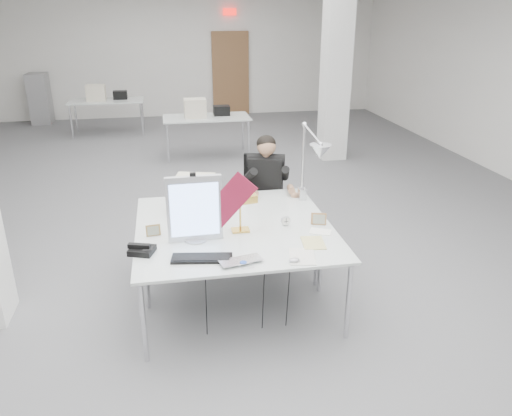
{
  "coord_description": "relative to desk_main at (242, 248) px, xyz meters",
  "views": [
    {
      "loc": [
        -0.57,
        -6.26,
        2.64
      ],
      "look_at": [
        0.22,
        -2.0,
        0.9
      ],
      "focal_mm": 35.0,
      "sensor_mm": 36.0,
      "label": 1
    }
  ],
  "objects": [
    {
      "name": "room_shell",
      "position": [
        0.04,
        2.63,
        0.95
      ],
      "size": [
        10.04,
        14.04,
        3.24
      ],
      "color": "#5B5B5E",
      "rests_on": "ground"
    },
    {
      "name": "desk_main",
      "position": [
        0.0,
        0.0,
        0.0
      ],
      "size": [
        1.8,
        0.9,
        0.02
      ],
      "primitive_type": "cube",
      "color": "silver",
      "rests_on": "room_shell"
    },
    {
      "name": "desk_second",
      "position": [
        0.0,
        0.9,
        0.0
      ],
      "size": [
        1.8,
        0.9,
        0.02
      ],
      "primitive_type": "cube",
      "color": "silver",
      "rests_on": "room_shell"
    },
    {
      "name": "bg_desk_a",
      "position": [
        0.2,
        5.5,
        0.0
      ],
      "size": [
        1.6,
        0.8,
        0.02
      ],
      "primitive_type": "cube",
      "color": "silver",
      "rests_on": "room_shell"
    },
    {
      "name": "bg_desk_b",
      "position": [
        -1.8,
        7.7,
        0.0
      ],
      "size": [
        1.6,
        0.8,
        0.02
      ],
      "primitive_type": "cube",
      "color": "silver",
      "rests_on": "room_shell"
    },
    {
      "name": "filing_cabinet",
      "position": [
        -3.5,
        9.15,
        -0.14
      ],
      "size": [
        0.45,
        0.55,
        1.2
      ],
      "primitive_type": "cube",
      "color": "gray",
      "rests_on": "room_shell"
    },
    {
      "name": "office_chair",
      "position": [
        0.52,
        1.54,
        -0.2
      ],
      "size": [
        0.67,
        0.67,
        1.08
      ],
      "primitive_type": null,
      "rotation": [
        0.0,
        0.0,
        -0.31
      ],
      "color": "black",
      "rests_on": "room_shell"
    },
    {
      "name": "seated_person",
      "position": [
        0.52,
        1.49,
        0.16
      ],
      "size": [
        0.62,
        0.7,
        0.87
      ],
      "primitive_type": null,
      "rotation": [
        0.0,
        0.0,
        -0.31
      ],
      "color": "black",
      "rests_on": "office_chair"
    },
    {
      "name": "monitor",
      "position": [
        -0.37,
        0.21,
        0.31
      ],
      "size": [
        0.48,
        0.05,
        0.59
      ],
      "primitive_type": "cube",
      "rotation": [
        0.0,
        0.0,
        0.02
      ],
      "color": "#B8B9BD",
      "rests_on": "desk_main"
    },
    {
      "name": "pennant",
      "position": [
        -0.08,
        0.17,
        0.37
      ],
      "size": [
        0.49,
        0.18,
        0.55
      ],
      "primitive_type": "cube",
      "rotation": [
        0.0,
        -0.87,
        -0.33
      ],
      "color": "maroon",
      "rests_on": "monitor"
    },
    {
      "name": "keyboard",
      "position": [
        -0.35,
        -0.17,
        0.02
      ],
      "size": [
        0.51,
        0.24,
        0.02
      ],
      "primitive_type": "cube",
      "rotation": [
        0.0,
        0.0,
        -0.16
      ],
      "color": "black",
      "rests_on": "desk_main"
    },
    {
      "name": "laptop",
      "position": [
        -0.04,
        -0.33,
        0.03
      ],
      "size": [
        0.39,
        0.29,
        0.03
      ],
      "primitive_type": "imported",
      "rotation": [
        0.0,
        0.0,
        0.23
      ],
      "color": "#AFAFB4",
      "rests_on": "desk_main"
    },
    {
      "name": "mouse",
      "position": [
        0.37,
        -0.35,
        0.03
      ],
      "size": [
        0.1,
        0.07,
        0.04
      ],
      "primitive_type": "ellipsoid",
      "rotation": [
        0.0,
        0.0,
        -0.18
      ],
      "color": "#A5A4A9",
      "rests_on": "desk_main"
    },
    {
      "name": "bankers_lamp",
      "position": [
        0.04,
        0.33,
        0.17
      ],
      "size": [
        0.3,
        0.16,
        0.32
      ],
      "primitive_type": null,
      "rotation": [
        0.0,
        0.0,
        0.18
      ],
      "color": "gold",
      "rests_on": "desk_main"
    },
    {
      "name": "desk_phone",
      "position": [
        -0.83,
        0.04,
        0.04
      ],
      "size": [
        0.24,
        0.23,
        0.05
      ],
      "primitive_type": "cube",
      "rotation": [
        0.0,
        0.0,
        -0.36
      ],
      "color": "black",
      "rests_on": "desk_main"
    },
    {
      "name": "picture_frame_left",
      "position": [
        -0.74,
        0.37,
        0.06
      ],
      "size": [
        0.13,
        0.05,
        0.1
      ],
      "primitive_type": "cube",
      "rotation": [
        -0.21,
        0.0,
        0.14
      ],
      "color": "#A58047",
      "rests_on": "desk_main"
    },
    {
      "name": "picture_frame_right",
      "position": [
        0.78,
        0.34,
        0.07
      ],
      "size": [
        0.15,
        0.08,
        0.11
      ],
      "primitive_type": "cube",
      "rotation": [
        -0.21,
        0.0,
        -0.29
      ],
      "color": "#A97848",
      "rests_on": "desk_main"
    },
    {
      "name": "desk_clock",
      "position": [
        0.48,
        0.38,
        0.06
      ],
      "size": [
        0.09,
        0.03,
        0.09
      ],
      "primitive_type": "cylinder",
      "rotation": [
        1.57,
        0.0,
        -0.07
      ],
      "color": "silver",
      "rests_on": "desk_main"
    },
    {
      "name": "paper_stack_a",
      "position": [
        0.46,
        -0.27,
        0.02
      ],
      "size": [
        0.26,
        0.33,
        0.01
      ],
      "primitive_type": "cube",
      "rotation": [
        0.0,
        0.0,
        -0.19
      ],
      "color": "silver",
      "rests_on": "desk_main"
    },
    {
      "name": "paper_stack_b",
      "position": [
        0.62,
        -0.04,
        0.02
      ],
      "size": [
        0.22,
        0.28,
        0.01
      ],
      "primitive_type": "cube",
      "rotation": [
        0.0,
        0.0,
        -0.12
      ],
      "color": "#CEC47B",
      "rests_on": "desk_main"
    },
    {
      "name": "paper_stack_c",
      "position": [
        0.75,
        0.17,
        0.02
      ],
      "size": [
        0.23,
        0.2,
        0.01
      ],
      "primitive_type": "cube",
      "rotation": [
        0.0,
        0.0,
        -0.46
      ],
      "color": "white",
      "rests_on": "desk_main"
    },
    {
      "name": "beige_monitor",
      "position": [
        -0.33,
        0.88,
        0.19
      ],
      "size": [
        0.46,
        0.44,
        0.35
      ],
      "primitive_type": "cube",
      "rotation": [
        0.0,
        0.0,
        -0.27
      ],
      "color": "beige",
      "rests_on": "desk_second"
    },
    {
      "name": "architect_lamp",
      "position": [
        0.81,
        0.76,
        0.51
      ],
      "size": [
        0.33,
        0.8,
        1.0
      ],
      "primitive_type": null,
      "rotation": [
        0.0,
        0.0,
        0.08
      ],
      "color": "silver",
      "rests_on": "desk_second"
    }
  ]
}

